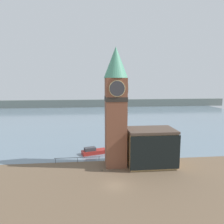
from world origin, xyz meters
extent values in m
plane|color=brown|center=(0.00, 0.00, 0.00)|extent=(160.00, 160.00, 0.00)
cube|color=slate|center=(0.00, 71.72, 0.00)|extent=(160.00, 120.00, 0.00)
cube|color=slate|center=(0.00, 111.72, 2.50)|extent=(180.00, 3.00, 5.00)
cube|color=#232328|center=(-7.05, 11.47, 1.05)|extent=(10.03, 0.08, 0.08)
cylinder|color=#232328|center=(-11.77, 11.47, 0.53)|extent=(0.07, 0.07, 1.05)
cylinder|color=#232328|center=(-7.05, 11.47, 0.53)|extent=(0.07, 0.07, 1.05)
cylinder|color=#232328|center=(-2.34, 11.47, 0.53)|extent=(0.07, 0.07, 1.05)
cube|color=brown|center=(1.06, 9.00, 9.14)|extent=(4.20, 4.20, 18.28)
cube|color=#2D2823|center=(1.06, 9.00, 14.08)|extent=(4.32, 4.32, 0.90)
cylinder|color=tan|center=(1.06, 6.84, 16.23)|extent=(3.19, 0.12, 3.19)
cylinder|color=#333338|center=(1.06, 6.75, 16.23)|extent=(2.90, 0.12, 2.90)
cylinder|color=tan|center=(3.22, 9.00, 16.23)|extent=(0.12, 3.19, 3.19)
cylinder|color=#333338|center=(3.30, 9.00, 16.23)|extent=(0.12, 2.90, 2.90)
cone|color=#4C9375|center=(1.06, 9.00, 21.35)|extent=(4.83, 4.83, 6.13)
cube|color=tan|center=(8.36, 8.22, 3.67)|extent=(9.41, 6.39, 7.34)
cube|color=#4C3D33|center=(8.36, 8.22, 7.59)|extent=(9.81, 6.79, 0.50)
cube|color=black|center=(8.36, 4.88, 3.81)|extent=(9.91, 0.30, 6.75)
cube|color=maroon|center=(-3.24, 16.72, 0.45)|extent=(6.42, 3.89, 0.91)
cube|color=#38383D|center=(-4.27, 16.40, 1.31)|extent=(2.99, 2.25, 0.81)
cylinder|color=brown|center=(-1.98, 6.14, 0.23)|extent=(0.25, 0.25, 0.46)
sphere|color=brown|center=(-1.98, 6.14, 0.46)|extent=(0.26, 0.26, 0.26)
camera|label=1|loc=(-4.36, -34.83, 17.79)|focal=35.00mm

